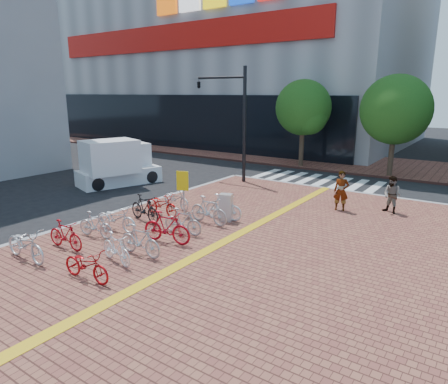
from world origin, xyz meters
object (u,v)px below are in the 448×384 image
Objects in this scene: bike_8 at (116,248)px; bike_10 at (167,227)px; bike_9 at (140,241)px; yellow_sign at (183,185)px; bike_4 at (144,208)px; utility_box at (226,207)px; bike_12 at (209,210)px; pedestrian_a at (341,191)px; bike_0 at (26,244)px; bike_11 at (183,221)px; box_truck at (117,163)px; bike_6 at (176,198)px; bike_5 at (162,204)px; bike_7 at (86,265)px; bike_1 at (65,235)px; bike_2 at (95,225)px; traffic_light_pole at (223,103)px; bike_3 at (116,218)px; pedestrian_b at (392,195)px.

bike_8 is 2.14m from bike_10.
bike_9 is 4.51m from yellow_sign.
utility_box is at bearing -43.44° from bike_4.
pedestrian_a is (3.65, 4.81, 0.33)m from bike_12.
bike_0 reaches higher than bike_11.
bike_4 is 1.64× the size of utility_box.
bike_9 is at bearing 173.71° from bike_10.
bike_10 is (2.34, -1.24, 0.01)m from bike_4.
box_truck is (-6.67, 4.38, 0.55)m from bike_4.
bike_8 is at bearing -144.53° from bike_6.
bike_4 is at bearing -174.66° from bike_5.
bike_10 is 1.06× the size of pedestrian_a.
bike_4 is at bearing 24.79° from bike_7.
bike_0 reaches higher than bike_7.
bike_9 reaches higher than bike_1.
bike_4 reaches higher than bike_2.
bike_7 is at bearing -70.73° from traffic_light_pole.
bike_8 is (2.45, 1.45, -0.04)m from bike_0.
bike_5 is at bearing 32.68° from bike_9.
bike_9 is 11.45m from box_truck.
bike_8 is 10.11m from pedestrian_a.
bike_7 is at bearing -115.51° from bike_1.
bike_7 is 0.90× the size of yellow_sign.
bike_10 is at bearing -93.29° from bike_3.
bike_10 reaches higher than bike_0.
bike_9 is 0.34× the size of box_truck.
pedestrian_a is 0.36× the size of box_truck.
pedestrian_a is (6.14, 3.89, 0.42)m from bike_6.
bike_1 is 4.55m from bike_5.
traffic_light_pole is (-2.89, 7.05, 3.16)m from yellow_sign.
bike_11 is at bearing -0.20° from bike_7.
utility_box reaches higher than bike_1.
bike_8 is (2.24, -4.36, -0.02)m from bike_5.
bike_12 is 7.96m from pedestrian_b.
bike_10 is at bearing -34.79° from bike_0.
bike_4 and bike_12 have the same top height.
bike_12 is at bearing -29.01° from bike_1.
bike_6 is 6.89m from box_truck.
bike_12 is (-0.04, 2.46, -0.01)m from bike_10.
bike_1 reaches higher than bike_8.
bike_10 is (-0.11, 3.36, 0.11)m from bike_7.
bike_1 is 0.87× the size of bike_10.
bike_0 is 1.26× the size of bike_2.
bike_2 reaches higher than bike_7.
bike_0 reaches higher than bike_2.
box_truck is (-6.46, 9.20, 0.58)m from bike_0.
bike_1 is 0.96× the size of bike_9.
pedestrian_a is (3.53, 8.58, 0.38)m from bike_9.
pedestrian_a is at bearing -43.40° from bike_2.
bike_12 reaches higher than bike_8.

